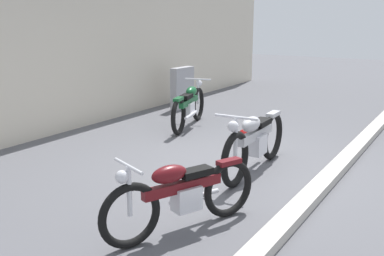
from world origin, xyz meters
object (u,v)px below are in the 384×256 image
object	(u,v)px
stone_marker	(182,88)
helmet	(245,136)
motorcycle_silver	(255,141)
motorcycle_maroon	(181,194)
motorcycle_green	(189,106)

from	to	relation	value
stone_marker	helmet	distance (m)	3.43
stone_marker	motorcycle_silver	xyz separation A→B (m)	(-3.45, -3.50, -0.04)
motorcycle_maroon	motorcycle_silver	world-z (taller)	motorcycle_silver
helmet	motorcycle_silver	world-z (taller)	motorcycle_silver
helmet	motorcycle_green	xyz separation A→B (m)	(0.52, 1.51, 0.32)
motorcycle_maroon	motorcycle_green	xyz separation A→B (m)	(4.04, 2.45, 0.03)
helmet	motorcycle_green	world-z (taller)	motorcycle_green
stone_marker	helmet	bearing A→B (deg)	-127.73
stone_marker	motorcycle_green	size ratio (longest dim) A/B	0.51
stone_marker	motorcycle_green	distance (m)	1.96
helmet	motorcycle_silver	distance (m)	1.62
stone_marker	motorcycle_maroon	size ratio (longest dim) A/B	0.57
motorcycle_maroon	helmet	bearing A→B (deg)	-142.44
stone_marker	motorcycle_green	bearing A→B (deg)	-142.88
motorcycle_maroon	motorcycle_silver	distance (m)	2.16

